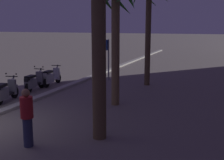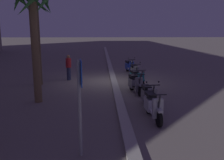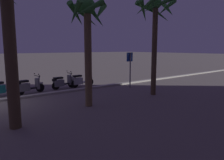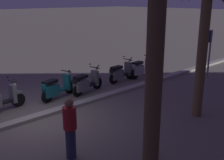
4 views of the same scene
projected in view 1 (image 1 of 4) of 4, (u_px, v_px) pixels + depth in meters
The scene contains 7 objects.
scooter_silver_lead_nearest at pixel (51, 77), 15.41m from camera, with size 1.81×0.56×1.04m.
scooter_grey_gap_after_mid at pixel (34, 82), 14.22m from camera, with size 1.74×0.56×1.17m.
scooter_grey_far_back at pixel (5, 92), 12.04m from camera, with size 1.79×0.67×1.17m.
crossing_sign at pixel (108, 55), 16.67m from camera, with size 0.60×0.15×2.40m.
palm_tree_mid_walkway at pixel (115, 14), 11.13m from camera, with size 1.92×1.93×4.89m.
palm_tree_by_mall_entrance at pixel (149, 4), 14.85m from camera, with size 2.35×2.33×5.51m.
pedestrian_window_shopping at pixel (27, 117), 7.62m from camera, with size 0.34×0.34×1.60m.
Camera 1 is at (6.44, 7.42, 3.25)m, focal length 45.84 mm.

